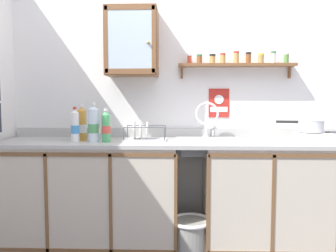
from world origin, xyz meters
name	(u,v)px	position (x,y,z in m)	size (l,w,h in m)	color
back_wall	(188,104)	(0.00, 0.74, 1.25)	(3.80, 0.07, 2.48)	white
lower_cabinet_run	(89,197)	(-0.84, 0.42, 0.46)	(1.50, 0.60, 0.91)	black
lower_cabinet_run_right	(292,199)	(0.86, 0.42, 0.46)	(1.47, 0.60, 0.91)	black
countertop	(189,143)	(0.00, 0.42, 0.93)	(3.16, 0.62, 0.03)	#B2B2AD
backsplash	(188,133)	(0.00, 0.70, 0.98)	(3.16, 0.02, 0.08)	#B2B2AD
sink	(208,141)	(0.16, 0.46, 0.94)	(0.54, 0.43, 0.43)	silver
hot_plate_stove	(324,137)	(1.10, 0.41, 0.98)	(0.43, 0.29, 0.08)	silver
saucepan	(310,125)	(0.99, 0.43, 1.07)	(0.37, 0.21, 0.10)	silver
bottle_water_blue_0	(96,128)	(-0.80, 0.52, 1.04)	(0.07, 0.07, 0.22)	#8CB7E0
bottle_water_clear_1	(93,124)	(-0.77, 0.33, 1.08)	(0.09, 0.09, 0.32)	silver
bottle_juice_amber_2	(82,125)	(-0.89, 0.42, 1.08)	(0.08, 0.08, 0.30)	gold
bottle_soda_green_3	(106,127)	(-0.67, 0.33, 1.06)	(0.07, 0.07, 0.27)	#4CB266
bottle_opaque_white_4	(75,126)	(-0.91, 0.30, 1.07)	(0.07, 0.07, 0.28)	white
bottle_detergent_teal_5	(80,126)	(-0.94, 0.52, 1.05)	(0.08, 0.08, 0.24)	teal
dish_rack	(143,136)	(-0.38, 0.44, 0.98)	(0.36, 0.22, 0.17)	#B2B2B7
wall_cabinet	(132,42)	(-0.49, 0.57, 1.77)	(0.44, 0.31, 0.58)	brown
spice_shelf	(237,63)	(0.42, 0.64, 1.60)	(1.02, 0.14, 0.23)	brown
warning_sign	(219,103)	(0.28, 0.71, 1.25)	(0.18, 0.01, 0.26)	#B2261E
trash_bin	(191,239)	(0.01, 0.24, 0.18)	(0.33, 0.33, 0.34)	gray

